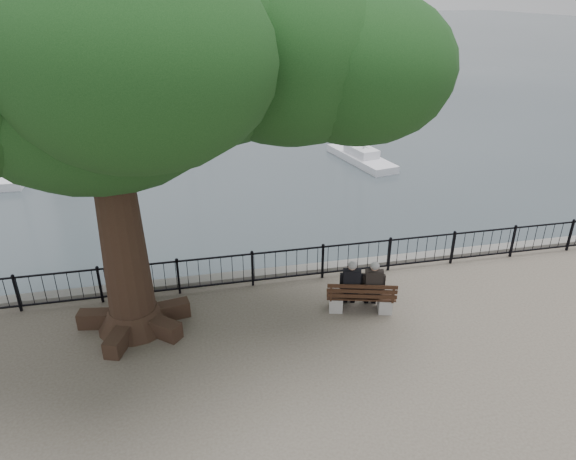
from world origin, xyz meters
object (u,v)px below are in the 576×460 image
object	(u,v)px
bench	(361,300)
tree	(143,47)
person_left	(351,286)
lion_monument	(215,52)
person_right	(373,287)

from	to	relation	value
bench	tree	distance (m)	7.74
bench	person_left	size ratio (longest dim) A/B	1.25
tree	bench	bearing A→B (deg)	-8.54
tree	lion_monument	xyz separation A→B (m)	(5.18, 48.55, -5.33)
person_left	lion_monument	world-z (taller)	lion_monument
person_right	lion_monument	xyz separation A→B (m)	(0.20, 49.24, 0.44)
tree	lion_monument	distance (m)	49.12
person_right	bench	bearing A→B (deg)	-176.03
person_left	tree	xyz separation A→B (m)	(-4.46, 0.54, 5.77)
person_left	person_right	distance (m)	0.55
person_right	lion_monument	distance (m)	49.24
person_left	bench	bearing A→B (deg)	-35.92
person_left	lion_monument	bearing A→B (deg)	89.15
person_left	person_right	xyz separation A→B (m)	(0.53, -0.14, 0.00)
person_left	person_right	size ratio (longest dim) A/B	1.00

